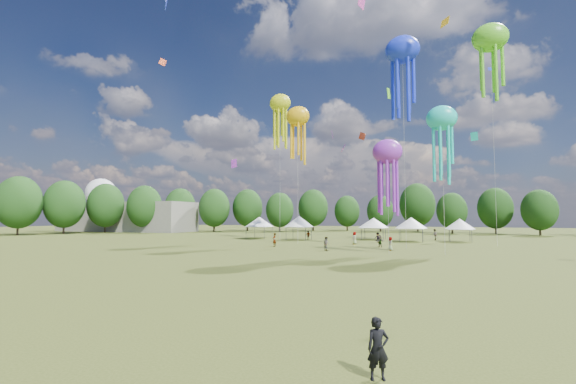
% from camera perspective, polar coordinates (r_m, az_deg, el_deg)
% --- Properties ---
extents(ground, '(300.00, 300.00, 0.00)m').
position_cam_1_polar(ground, '(15.21, -14.33, -19.35)').
color(ground, '#384416').
rests_on(ground, ground).
extents(observer_main, '(0.67, 0.58, 1.55)m').
position_cam_1_polar(observer_main, '(10.69, 13.36, -21.89)').
color(observer_main, black).
rests_on(observer_main, ground).
extents(spectator_near, '(1.03, 1.03, 1.68)m').
position_cam_1_polar(spectator_near, '(46.29, 5.78, -7.76)').
color(spectator_near, gray).
rests_on(spectator_near, ground).
extents(spectators_far, '(21.99, 24.32, 1.93)m').
position_cam_1_polar(spectators_far, '(59.41, 12.82, -6.76)').
color(spectators_far, gray).
rests_on(spectators_far, ground).
extents(festival_tents, '(40.12, 11.00, 4.24)m').
position_cam_1_polar(festival_tents, '(68.02, 9.25, -4.54)').
color(festival_tents, '#47474C').
rests_on(festival_tents, ground).
extents(show_kites, '(37.51, 20.50, 31.85)m').
position_cam_1_polar(show_kites, '(57.31, 15.57, 14.20)').
color(show_kites, yellow).
rests_on(show_kites, ground).
extents(small_kites, '(78.02, 55.00, 44.66)m').
position_cam_1_polar(small_kites, '(60.30, 12.90, 21.73)').
color(small_kites, yellow).
rests_on(small_kites, ground).
extents(treeline, '(201.57, 95.24, 13.43)m').
position_cam_1_polar(treeline, '(75.59, 11.31, -1.80)').
color(treeline, '#38281C').
rests_on(treeline, ground).
extents(hangar, '(40.00, 12.00, 8.00)m').
position_cam_1_polar(hangar, '(116.25, -23.16, -3.47)').
color(hangar, gray).
rests_on(hangar, ground).
extents(radome, '(9.00, 9.00, 16.00)m').
position_cam_1_polar(radome, '(131.98, -26.31, -0.78)').
color(radome, white).
rests_on(radome, ground).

